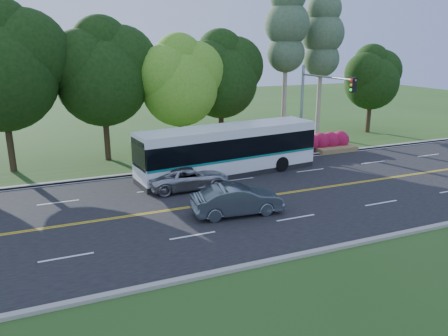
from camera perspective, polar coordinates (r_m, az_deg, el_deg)
name	(u,v)px	position (r m, az deg, el deg)	size (l,w,h in m)	color
ground	(271,195)	(25.57, 6.17, -3.59)	(120.00, 120.00, 0.00)	#2A4E1A
road	(271,195)	(25.56, 6.17, -3.56)	(60.00, 14.00, 0.02)	black
curb_north	(224,164)	(31.69, -0.03, 0.52)	(60.00, 0.30, 0.15)	#9E9A8F
curb_south	(350,244)	(20.07, 16.16, -9.57)	(60.00, 0.30, 0.15)	#9E9A8F
grass_verge	(214,158)	(33.35, -1.26, 1.25)	(60.00, 4.00, 0.10)	#2A4E1A
lane_markings	(270,195)	(25.52, 5.99, -3.57)	(57.60, 13.82, 0.00)	gold
tree_row	(134,68)	(33.87, -11.69, 12.61)	(44.70, 9.10, 13.84)	black
bougainvillea_hedge	(301,144)	(35.67, 10.05, 3.08)	(9.50, 2.25, 1.50)	maroon
traffic_signal	(316,99)	(32.37, 11.99, 8.80)	(0.42, 6.10, 7.00)	gray
transit_bus	(228,151)	(29.06, 0.56, 2.27)	(12.70, 4.18, 3.26)	white
sedan	(237,200)	(22.42, 1.73, -4.19)	(1.63, 4.66, 1.54)	slate
suv	(188,177)	(26.51, -4.72, -1.21)	(2.30, 4.98, 1.38)	#AAACAE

